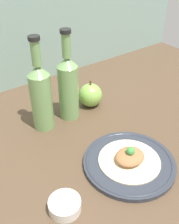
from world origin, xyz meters
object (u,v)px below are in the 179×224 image
object	(u,v)px
cider_bottle_left	(41,95)
cider_bottle_right	(68,86)
dipping_bowl	(65,205)
plated_food	(130,158)
plate	(129,162)
apple	(90,95)

from	to	relation	value
cider_bottle_left	cider_bottle_right	bearing A→B (deg)	0.00
cider_bottle_left	dipping_bowl	size ratio (longest dim) A/B	3.97
cider_bottle_right	dipping_bowl	world-z (taller)	cider_bottle_right
plated_food	cider_bottle_right	bearing A→B (deg)	90.95
plate	dipping_bowl	distance (cm)	22.68
plate	cider_bottle_left	xyz separation A→B (cm)	(-10.82, 30.51, 11.41)
cider_bottle_right	apple	distance (cm)	12.89
dipping_bowl	plate	bearing A→B (deg)	4.08
plate	dipping_bowl	world-z (taller)	dipping_bowl
plated_food	apple	size ratio (longest dim) A/B	1.67
plate	dipping_bowl	bearing A→B (deg)	-175.92
plated_food	cider_bottle_left	world-z (taller)	cider_bottle_left
cider_bottle_right	apple	xyz separation A→B (cm)	(10.18, 1.10, -7.82)
plate	cider_bottle_left	world-z (taller)	cider_bottle_left
plated_food	dipping_bowl	size ratio (longest dim) A/B	2.23
plate	dipping_bowl	xyz separation A→B (cm)	(-22.61, -1.61, 0.60)
plated_food	cider_bottle_left	xyz separation A→B (cm)	(-10.82, 30.51, 9.71)
cider_bottle_right	dipping_bowl	size ratio (longest dim) A/B	3.97
cider_bottle_left	dipping_bowl	xyz separation A→B (cm)	(-11.79, -32.12, -10.81)
cider_bottle_left	plate	bearing A→B (deg)	-70.47
apple	plated_food	bearing A→B (deg)	-107.02
dipping_bowl	cider_bottle_left	bearing A→B (deg)	69.84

